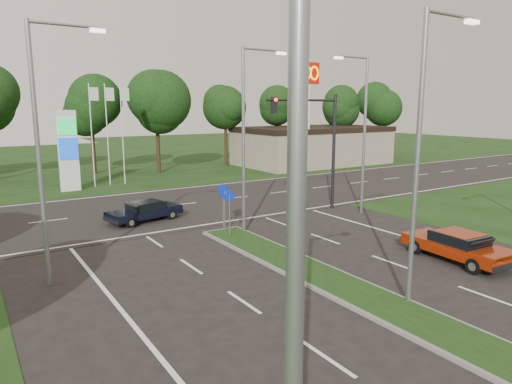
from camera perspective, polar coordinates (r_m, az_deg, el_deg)
verge_far at (r=59.09m, az=-22.47°, el=3.73°), size 160.00×50.00×0.02m
cross_road at (r=29.50m, az=-11.02°, el=-1.78°), size 160.00×12.00×0.02m
median_kerb at (r=14.08m, az=22.92°, el=-16.21°), size 2.00×26.00×0.12m
commercial_building at (r=50.90m, az=7.11°, el=5.74°), size 16.00×9.00×4.00m
streetlight_median_near at (r=14.67m, az=20.08°, el=5.51°), size 2.53×0.22×9.00m
streetlight_median_far at (r=22.16m, az=-1.14°, el=7.64°), size 2.53×0.22×9.00m
streetlight_left_near at (r=3.84m, az=7.34°, el=-6.60°), size 2.53×0.22×9.00m
streetlight_left_far at (r=16.99m, az=-24.99°, el=5.77°), size 2.53×0.22×9.00m
streetlight_right_far at (r=27.10m, az=13.14°, el=7.90°), size 2.53×0.22×9.00m
traffic_signal at (r=27.46m, az=7.73°, el=7.22°), size 5.10×0.42×7.00m
median_signs at (r=22.42m, az=-3.82°, el=-1.02°), size 1.16×1.76×2.38m
gas_pylon at (r=36.62m, az=-22.13°, el=5.07°), size 5.80×1.26×8.00m
mcdonalds_sign at (r=45.11m, az=6.67°, el=12.75°), size 2.20×0.47×10.40m
treeline_far at (r=44.07m, az=-19.20°, el=10.80°), size 6.00×6.00×9.90m
red_sedan at (r=20.51m, az=23.86°, el=-6.10°), size 2.11×4.49×1.20m
navy_sedan at (r=25.85m, az=-13.74°, el=-2.30°), size 4.24×2.43×1.10m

